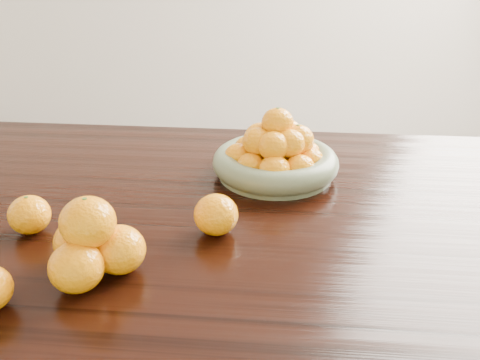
# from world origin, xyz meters

# --- Properties ---
(dining_table) EXTENTS (2.00, 1.00, 0.75)m
(dining_table) POSITION_xyz_m (0.00, 0.00, 0.66)
(dining_table) COLOR black
(dining_table) RESTS_ON ground
(fruit_bowl) EXTENTS (0.30, 0.30, 0.17)m
(fruit_bowl) POSITION_xyz_m (0.08, 0.18, 0.80)
(fruit_bowl) COLOR #687455
(fruit_bowl) RESTS_ON dining_table
(orange_pyramid) EXTENTS (0.17, 0.16, 0.14)m
(orange_pyramid) POSITION_xyz_m (-0.21, -0.25, 0.81)
(orange_pyramid) COLOR orange
(orange_pyramid) RESTS_ON dining_table
(loose_orange_0) EXTENTS (0.08, 0.08, 0.08)m
(loose_orange_0) POSITION_xyz_m (-0.38, -0.12, 0.79)
(loose_orange_0) COLOR orange
(loose_orange_0) RESTS_ON dining_table
(loose_orange_2) EXTENTS (0.09, 0.09, 0.08)m
(loose_orange_2) POSITION_xyz_m (-0.02, -0.10, 0.79)
(loose_orange_2) COLOR orange
(loose_orange_2) RESTS_ON dining_table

